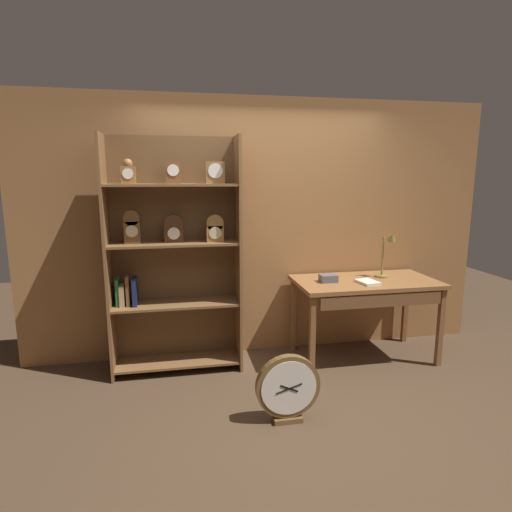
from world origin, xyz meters
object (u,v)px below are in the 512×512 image
object	(u,v)px
open_repair_manual	(368,282)
round_clock_large	(288,388)
desk_lamp	(387,252)
toolbox_small	(328,278)
bookshelf	(173,255)
workbench	(366,289)

from	to	relation	value
open_repair_manual	round_clock_large	distance (m)	1.43
desk_lamp	toolbox_small	bearing A→B (deg)	-174.16
bookshelf	toolbox_small	distance (m)	1.50
bookshelf	open_repair_manual	world-z (taller)	bookshelf
desk_lamp	round_clock_large	world-z (taller)	desk_lamp
bookshelf	desk_lamp	xyz separation A→B (m)	(2.11, -0.06, -0.04)
bookshelf	toolbox_small	size ratio (longest dim) A/B	13.52
toolbox_small	round_clock_large	size ratio (longest dim) A/B	0.31
bookshelf	toolbox_small	xyz separation A→B (m)	(1.47, -0.12, -0.26)
round_clock_large	toolbox_small	bearing A→B (deg)	55.56
toolbox_small	open_repair_manual	bearing A→B (deg)	-19.47
bookshelf	round_clock_large	distance (m)	1.59
toolbox_small	round_clock_large	bearing A→B (deg)	-124.44
bookshelf	desk_lamp	distance (m)	2.11
desk_lamp	open_repair_manual	size ratio (longest dim) A/B	2.16
desk_lamp	round_clock_large	distance (m)	1.84
workbench	desk_lamp	distance (m)	0.43
desk_lamp	round_clock_large	xyz separation A→B (m)	(-1.30, -1.03, -0.81)
toolbox_small	round_clock_large	distance (m)	1.30
workbench	round_clock_large	xyz separation A→B (m)	(-1.05, -0.94, -0.46)
workbench	toolbox_small	size ratio (longest dim) A/B	8.61
bookshelf	workbench	size ratio (longest dim) A/B	1.57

